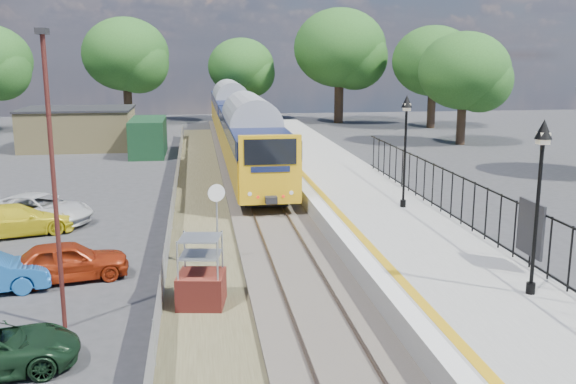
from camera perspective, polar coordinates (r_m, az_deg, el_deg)
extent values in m
plane|color=#2D2D30|center=(20.40, 1.07, -8.16)|extent=(120.00, 120.00, 0.00)
cube|color=#473F38|center=(29.87, -2.02, -1.40)|extent=(3.40, 80.00, 0.20)
cube|color=#4C472D|center=(27.79, -7.53, -2.68)|extent=(2.60, 70.00, 0.06)
cube|color=brown|center=(29.78, -3.40, -1.22)|extent=(0.07, 80.00, 0.14)
cube|color=brown|center=(29.93, -0.65, -1.13)|extent=(0.07, 80.00, 0.14)
cube|color=gray|center=(28.64, 6.80, -1.35)|extent=(5.00, 70.00, 0.90)
cube|color=silver|center=(28.04, 2.38, -0.61)|extent=(0.50, 70.00, 0.01)
cube|color=gold|center=(28.14, 3.38, -0.58)|extent=(0.30, 70.00, 0.01)
cylinder|color=black|center=(18.22, 20.76, -7.99)|extent=(0.24, 0.24, 0.30)
cylinder|color=black|center=(17.69, 21.20, -2.35)|extent=(0.10, 0.10, 3.70)
cube|color=black|center=(17.34, 21.69, 3.91)|extent=(0.08, 0.08, 0.30)
cube|color=beige|center=(17.32, 21.74, 4.47)|extent=(0.26, 0.26, 0.30)
cone|color=black|center=(17.29, 21.80, 5.22)|extent=(0.44, 0.44, 0.50)
cylinder|color=black|center=(26.95, 10.19, -1.00)|extent=(0.24, 0.24, 0.30)
cylinder|color=black|center=(26.60, 10.33, 2.89)|extent=(0.10, 0.10, 3.70)
cube|color=black|center=(26.36, 10.49, 7.07)|extent=(0.08, 0.08, 0.30)
cube|color=beige|center=(26.35, 10.51, 7.44)|extent=(0.26, 0.26, 0.30)
cone|color=black|center=(26.33, 10.53, 7.94)|extent=(0.44, 0.44, 0.50)
cube|color=black|center=(23.88, 15.81, 0.98)|extent=(0.05, 26.00, 0.05)
cube|color=black|center=(20.05, 20.76, -3.04)|extent=(0.08, 1.40, 1.60)
cube|color=tan|center=(51.95, -18.11, 5.34)|extent=(8.00, 6.00, 3.00)
cube|color=black|center=(51.81, -18.22, 7.04)|extent=(8.20, 6.20, 0.15)
cube|color=#153A1D|center=(47.36, -12.31, 4.82)|extent=(2.40, 6.00, 2.60)
cylinder|color=#332319|center=(69.42, -14.02, 7.48)|extent=(0.88, 0.88, 3.85)
ellipsoid|color=#224E1A|center=(69.23, -14.25, 11.79)|extent=(8.80, 8.80, 7.48)
cylinder|color=#332319|center=(71.28, -4.13, 7.63)|extent=(0.72, 0.72, 3.15)
ellipsoid|color=#224E1A|center=(71.08, -4.18, 11.07)|extent=(7.20, 7.20, 6.12)
cylinder|color=#332319|center=(68.75, 4.53, 7.90)|extent=(0.96, 0.96, 4.20)
ellipsoid|color=#224E1A|center=(68.58, 4.62, 12.66)|extent=(9.60, 9.60, 8.16)
cylinder|color=#332319|center=(65.34, 12.62, 7.13)|extent=(0.80, 0.80, 3.50)
ellipsoid|color=#224E1A|center=(65.13, 12.81, 11.29)|extent=(8.00, 8.00, 6.80)
cylinder|color=#332319|center=(53.53, 15.13, 5.78)|extent=(0.72, 0.72, 3.15)
ellipsoid|color=#224E1A|center=(53.26, 15.38, 10.35)|extent=(7.20, 7.20, 6.12)
cube|color=gold|center=(37.47, -3.39, 3.82)|extent=(2.80, 20.00, 1.90)
cube|color=#10183D|center=(37.31, -3.41, 5.80)|extent=(2.82, 20.00, 0.90)
cube|color=black|center=(37.31, -3.41, 5.80)|extent=(2.82, 18.00, 0.70)
cube|color=black|center=(37.66, -3.36, 2.04)|extent=(2.00, 18.00, 0.45)
cube|color=gold|center=(57.89, -5.15, 6.71)|extent=(2.80, 20.00, 1.90)
cube|color=#10183D|center=(57.78, -5.17, 7.99)|extent=(2.82, 20.00, 0.90)
cube|color=black|center=(57.78, -5.17, 7.99)|extent=(2.82, 18.00, 0.70)
cube|color=black|center=(58.01, -5.12, 5.55)|extent=(2.00, 18.00, 0.45)
cube|color=black|center=(27.22, -1.57, 3.59)|extent=(2.24, 0.04, 1.10)
cube|color=maroon|center=(18.65, -7.70, -8.62)|extent=(1.49, 1.49, 1.00)
cylinder|color=#999EA3|center=(21.52, -6.31, -3.48)|extent=(0.06, 0.06, 2.63)
cylinder|color=silver|center=(21.16, -6.38, -0.09)|extent=(0.57, 0.20, 0.59)
cylinder|color=#481C18|center=(17.20, -20.07, 0.36)|extent=(0.12, 0.12, 7.56)
cube|color=black|center=(16.89, -21.02, 13.20)|extent=(0.25, 0.50, 0.15)
imported|color=maroon|center=(21.69, -19.02, -5.81)|extent=(4.03, 2.32, 1.29)
imported|color=yellow|center=(27.75, -22.95, -2.30)|extent=(4.64, 3.05, 1.25)
imported|color=silver|center=(29.29, -21.18, -1.42)|extent=(5.04, 3.83, 1.27)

